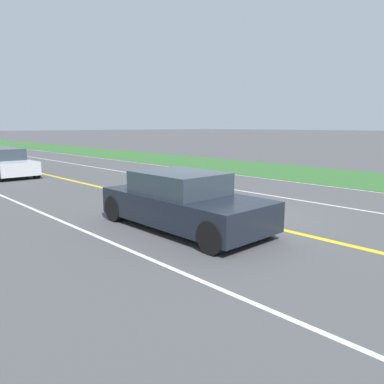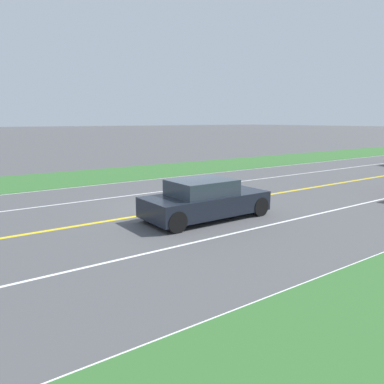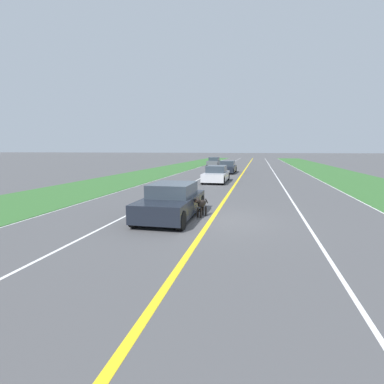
# 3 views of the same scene
# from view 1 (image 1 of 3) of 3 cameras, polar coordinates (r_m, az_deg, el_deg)

# --- Properties ---
(ground_plane) EXTENTS (400.00, 400.00, 0.00)m
(ground_plane) POSITION_cam_1_polar(r_m,az_deg,el_deg) (10.19, 5.66, -3.87)
(ground_plane) COLOR #4C4C4F
(centre_divider_line) EXTENTS (0.18, 160.00, 0.01)m
(centre_divider_line) POSITION_cam_1_polar(r_m,az_deg,el_deg) (10.19, 5.66, -3.85)
(centre_divider_line) COLOR yellow
(centre_divider_line) RESTS_ON ground
(lane_edge_line_left) EXTENTS (0.14, 160.00, 0.01)m
(lane_edge_line_left) POSITION_cam_1_polar(r_m,az_deg,el_deg) (16.03, 22.44, 0.53)
(lane_edge_line_left) COLOR white
(lane_edge_line_left) RESTS_ON ground
(lane_dash_same_dir) EXTENTS (0.10, 160.00, 0.01)m
(lane_dash_same_dir) POSITION_cam_1_polar(r_m,az_deg,el_deg) (8.00, -11.34, -7.91)
(lane_dash_same_dir) COLOR white
(lane_dash_same_dir) RESTS_ON ground
(lane_dash_oncoming) EXTENTS (0.10, 160.00, 0.01)m
(lane_dash_oncoming) POSITION_cam_1_polar(r_m,az_deg,el_deg) (12.97, 15.94, -1.18)
(lane_dash_oncoming) COLOR white
(lane_dash_oncoming) RESTS_ON ground
(grass_verge_left) EXTENTS (6.00, 160.00, 0.03)m
(grass_verge_left) POSITION_cam_1_polar(r_m,az_deg,el_deg) (18.78, 26.29, 1.58)
(grass_verge_left) COLOR #33662D
(grass_verge_left) RESTS_ON ground
(ego_car) EXTENTS (1.91, 4.37, 1.36)m
(ego_car) POSITION_cam_1_polar(r_m,az_deg,el_deg) (8.98, -1.37, -1.54)
(ego_car) COLOR black
(ego_car) RESTS_ON ground
(dog) EXTENTS (0.43, 1.05, 0.84)m
(dog) POSITION_cam_1_polar(r_m,az_deg,el_deg) (9.97, 2.35, -1.00)
(dog) COLOR black
(dog) RESTS_ON ground
(car_trailing_near) EXTENTS (1.80, 4.62, 1.35)m
(car_trailing_near) POSITION_cam_1_polar(r_m,az_deg,el_deg) (20.68, -26.65, 3.95)
(car_trailing_near) COLOR silver
(car_trailing_near) RESTS_ON ground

